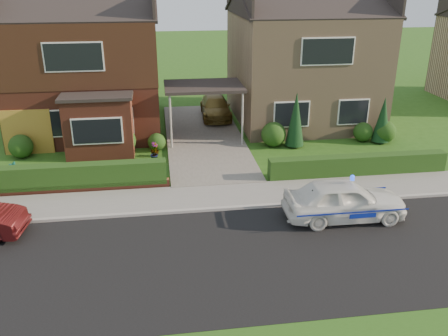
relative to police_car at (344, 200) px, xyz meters
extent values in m
plane|color=#265115|center=(-3.84, -1.88, -0.70)|extent=(120.00, 120.00, 0.00)
cube|color=black|center=(-3.84, -1.88, -0.70)|extent=(60.00, 6.00, 0.02)
cube|color=#9E9993|center=(-3.84, 1.17, -0.64)|extent=(60.00, 0.16, 0.12)
cube|color=slate|center=(-3.84, 2.22, -0.65)|extent=(60.00, 2.00, 0.10)
cube|color=#666059|center=(-3.84, 9.12, -0.64)|extent=(3.80, 12.00, 0.12)
cube|color=brown|center=(-9.64, 12.12, 2.20)|extent=(7.20, 8.00, 5.80)
cube|color=white|center=(-11.22, 8.10, 0.70)|extent=(1.80, 0.08, 1.30)
cube|color=white|center=(-8.05, 8.10, 0.70)|extent=(1.60, 0.08, 1.30)
cube|color=white|center=(-9.64, 8.10, 3.70)|extent=(2.60, 0.08, 1.30)
cube|color=black|center=(-9.64, 12.12, 3.65)|extent=(7.26, 8.06, 2.90)
cube|color=brown|center=(-8.77, 7.42, 0.65)|extent=(3.00, 1.40, 2.70)
cube|color=black|center=(-8.77, 7.42, 2.07)|extent=(3.20, 1.60, 0.14)
cube|color=#A18262|center=(1.96, 12.12, 2.20)|extent=(7.20, 8.00, 5.80)
cube|color=white|center=(0.38, 8.10, 0.70)|extent=(1.80, 0.08, 1.30)
cube|color=white|center=(3.55, 8.10, 0.70)|extent=(1.60, 0.08, 1.30)
cube|color=white|center=(1.96, 8.10, 3.70)|extent=(2.60, 0.08, 1.30)
cube|color=black|center=(-3.84, 9.12, 2.00)|extent=(3.80, 3.00, 0.14)
cylinder|color=gray|center=(-5.54, 7.72, 0.65)|extent=(0.10, 0.10, 2.70)
cylinder|color=gray|center=(-2.14, 7.72, 0.65)|extent=(0.10, 0.10, 2.70)
cube|color=olive|center=(-12.09, 8.08, 0.35)|extent=(2.20, 0.10, 2.10)
cube|color=brown|center=(-9.64, 3.42, -0.52)|extent=(7.70, 0.25, 0.36)
cube|color=#193711|center=(-9.64, 3.57, -0.70)|extent=(7.50, 0.55, 0.90)
cube|color=#193711|center=(1.96, 3.47, -0.70)|extent=(7.50, 0.55, 0.80)
sphere|color=#193711|center=(-12.34, 7.62, -0.16)|extent=(1.08, 1.08, 1.08)
sphere|color=#193711|center=(-7.84, 7.42, -0.04)|extent=(1.32, 1.32, 1.32)
sphere|color=#193711|center=(-6.24, 7.72, -0.28)|extent=(0.84, 0.84, 0.84)
sphere|color=#193711|center=(-0.64, 7.52, -0.10)|extent=(1.20, 1.20, 1.20)
sphere|color=#193711|center=(3.96, 7.62, -0.22)|extent=(0.96, 0.96, 0.96)
sphere|color=#193711|center=(4.96, 7.32, -0.16)|extent=(1.08, 1.08, 1.08)
cone|color=black|center=(0.36, 7.32, 0.60)|extent=(0.90, 0.90, 2.60)
cone|color=black|center=(4.76, 7.32, 0.40)|extent=(0.90, 0.90, 2.20)
imported|color=silver|center=(0.00, 0.00, 0.00)|extent=(1.72, 4.13, 1.40)
sphere|color=#193FF2|center=(0.21, 0.00, 0.78)|extent=(0.17, 0.17, 0.17)
cube|color=navy|center=(0.00, -0.83, -0.06)|extent=(3.78, 0.02, 0.05)
cube|color=navy|center=(0.00, 0.83, -0.06)|extent=(3.78, 0.01, 0.05)
ellipsoid|color=black|center=(-1.15, -0.10, 0.28)|extent=(0.22, 0.17, 0.21)
sphere|color=white|center=(-1.13, -0.16, 0.27)|extent=(0.11, 0.11, 0.11)
sphere|color=black|center=(-1.13, -0.12, 0.42)|extent=(0.13, 0.13, 0.13)
cone|color=black|center=(-1.17, -0.11, 0.48)|extent=(0.04, 0.04, 0.05)
cone|color=black|center=(-1.08, -0.11, 0.48)|extent=(0.04, 0.04, 0.05)
imported|color=brown|center=(-2.84, 12.55, -0.01)|extent=(1.73, 4.00, 1.15)
imported|color=gray|center=(-11.96, 4.88, -0.31)|extent=(0.48, 0.40, 0.79)
imported|color=gray|center=(-6.34, 6.21, -0.32)|extent=(0.53, 0.52, 0.76)
imported|color=gray|center=(-6.34, 6.91, -0.37)|extent=(0.51, 0.51, 0.66)
camera|label=1|loc=(-6.02, -13.67, 7.10)|focal=38.00mm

